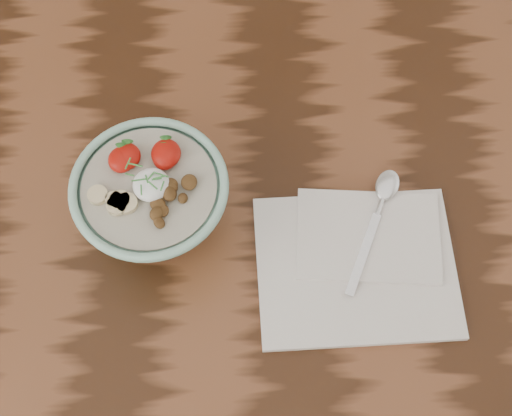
# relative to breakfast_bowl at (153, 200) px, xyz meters

# --- Properties ---
(table) EXTENTS (1.60, 0.90, 0.75)m
(table) POSITION_rel_breakfast_bowl_xyz_m (0.16, 0.04, -0.15)
(table) COLOR #321A0C
(table) RESTS_ON ground
(breakfast_bowl) EXTENTS (0.18, 0.18, 0.12)m
(breakfast_bowl) POSITION_rel_breakfast_bowl_xyz_m (0.00, 0.00, 0.00)
(breakfast_bowl) COLOR #8DBEA8
(breakfast_bowl) RESTS_ON table
(napkin) EXTENTS (0.24, 0.20, 0.01)m
(napkin) POSITION_rel_breakfast_bowl_xyz_m (0.24, -0.07, -0.05)
(napkin) COLOR silver
(napkin) RESTS_ON table
(spoon) EXTENTS (0.09, 0.17, 0.01)m
(spoon) POSITION_rel_breakfast_bowl_xyz_m (0.27, 0.00, -0.04)
(spoon) COLOR silver
(spoon) RESTS_ON napkin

